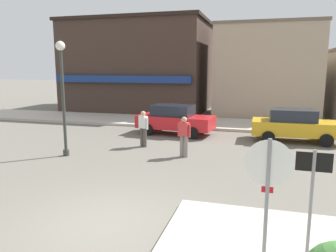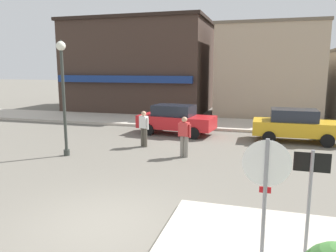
# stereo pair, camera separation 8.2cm
# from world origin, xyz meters

# --- Properties ---
(ground_plane) EXTENTS (160.00, 160.00, 0.00)m
(ground_plane) POSITION_xyz_m (0.00, 0.00, 0.00)
(ground_plane) COLOR #6B665B
(kerb_far) EXTENTS (80.00, 4.00, 0.15)m
(kerb_far) POSITION_xyz_m (0.00, 13.87, 0.07)
(kerb_far) COLOR beige
(kerb_far) RESTS_ON ground
(stop_sign) EXTENTS (0.82, 0.07, 2.30)m
(stop_sign) POSITION_xyz_m (3.41, -0.56, 1.52)
(stop_sign) COLOR gray
(stop_sign) RESTS_ON ground
(one_way_sign) EXTENTS (0.60, 0.06, 2.10)m
(one_way_sign) POSITION_xyz_m (4.16, -0.32, 1.33)
(one_way_sign) COLOR gray
(one_way_sign) RESTS_ON ground
(lamp_post) EXTENTS (0.36, 0.36, 4.54)m
(lamp_post) POSITION_xyz_m (-4.19, 4.96, 2.96)
(lamp_post) COLOR #333833
(lamp_post) RESTS_ON ground
(parked_car_nearest) EXTENTS (4.17, 2.22, 1.56)m
(parked_car_nearest) POSITION_xyz_m (-1.08, 10.37, 0.81)
(parked_car_nearest) COLOR red
(parked_car_nearest) RESTS_ON ground
(parked_car_second) EXTENTS (4.00, 1.88, 1.56)m
(parked_car_second) POSITION_xyz_m (4.87, 10.20, 0.81)
(parked_car_second) COLOR gold
(parked_car_second) RESTS_ON ground
(pedestrian_crossing_near) EXTENTS (0.54, 0.34, 1.61)m
(pedestrian_crossing_near) POSITION_xyz_m (-1.72, 7.24, 0.87)
(pedestrian_crossing_near) COLOR #4C473D
(pedestrian_crossing_near) RESTS_ON ground
(pedestrian_crossing_far) EXTENTS (0.56, 0.29, 1.61)m
(pedestrian_crossing_far) POSITION_xyz_m (0.41, 6.06, 0.87)
(pedestrian_crossing_far) COLOR gray
(pedestrian_crossing_far) RESTS_ON ground
(building_corner_shop) EXTENTS (11.24, 10.35, 7.22)m
(building_corner_shop) POSITION_xyz_m (-6.49, 20.79, 3.62)
(building_corner_shop) COLOR #3D2D26
(building_corner_shop) RESTS_ON ground
(building_storefront_left_near) EXTENTS (7.30, 5.40, 6.57)m
(building_storefront_left_near) POSITION_xyz_m (3.55, 19.01, 3.29)
(building_storefront_left_near) COLOR tan
(building_storefront_left_near) RESTS_ON ground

